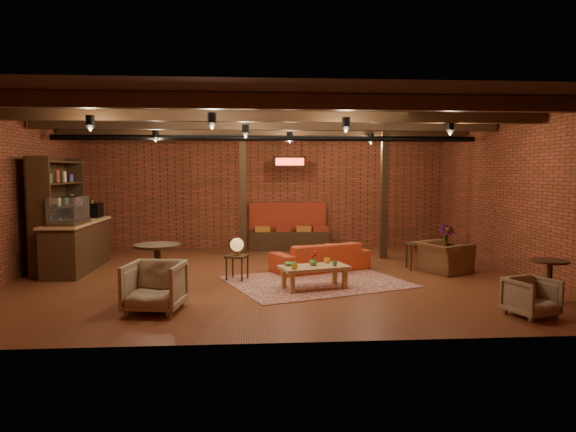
{
  "coord_description": "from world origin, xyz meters",
  "views": [
    {
      "loc": [
        -0.4,
        -10.13,
        2.11
      ],
      "look_at": [
        0.35,
        0.2,
        1.2
      ],
      "focal_mm": 32.0,
      "sensor_mm": 36.0,
      "label": 1
    }
  ],
  "objects": [
    {
      "name": "plant_tall",
      "position": [
        4.31,
        1.9,
        1.22
      ],
      "size": [
        1.59,
        1.59,
        2.44
      ],
      "primitive_type": "imported",
      "rotation": [
        0.0,
        0.0,
        0.18
      ],
      "color": "#4C7F4C",
      "rests_on": "floor"
    },
    {
      "name": "armchair_right",
      "position": [
        3.58,
        0.15,
        0.43
      ],
      "size": [
        0.97,
        1.15,
        0.85
      ],
      "primitive_type": "imported",
      "rotation": [
        0.0,
        0.0,
        1.99
      ],
      "color": "brown",
      "rests_on": "floor"
    },
    {
      "name": "armchair_b",
      "position": [
        -1.85,
        -2.43,
        0.41
      ],
      "size": [
        0.91,
        0.87,
        0.83
      ],
      "primitive_type": "imported",
      "rotation": [
        0.0,
        0.0,
        -0.16
      ],
      "color": "#B4A98B",
      "rests_on": "floor"
    },
    {
      "name": "sofa",
      "position": [
        1.06,
        0.55,
        0.3
      ],
      "size": [
        2.2,
        1.51,
        0.6
      ],
      "primitive_type": "imported",
      "rotation": [
        0.0,
        0.0,
        3.52
      ],
      "color": "#AB3417",
      "rests_on": "floor"
    },
    {
      "name": "plant_counter",
      "position": [
        -4.0,
        1.2,
        1.22
      ],
      "size": [
        0.35,
        0.39,
        0.3
      ],
      "primitive_type": "imported",
      "color": "#337F33",
      "rests_on": "service_counter"
    },
    {
      "name": "wall_front",
      "position": [
        0.0,
        -4.0,
        1.6
      ],
      "size": [
        10.0,
        0.02,
        3.2
      ],
      "primitive_type": "cube",
      "color": "brown",
      "rests_on": "ground"
    },
    {
      "name": "post_left",
      "position": [
        -0.6,
        2.6,
        1.6
      ],
      "size": [
        0.16,
        0.16,
        3.2
      ],
      "primitive_type": "cube",
      "color": "black",
      "rests_on": "ground"
    },
    {
      "name": "coffee_table",
      "position": [
        0.71,
        -1.13,
        0.37
      ],
      "size": [
        1.33,
        0.91,
        0.67
      ],
      "rotation": [
        0.0,
        0.0,
        0.28
      ],
      "color": "#A7834E",
      "rests_on": "floor"
    },
    {
      "name": "ceiling",
      "position": [
        0.0,
        0.0,
        3.2
      ],
      "size": [
        10.0,
        8.0,
        0.02
      ],
      "primitive_type": "cube",
      "color": "black",
      "rests_on": "wall_back"
    },
    {
      "name": "round_table_right",
      "position": [
        4.4,
        -2.3,
        0.45
      ],
      "size": [
        0.58,
        0.58,
        0.68
      ],
      "color": "black",
      "rests_on": "floor"
    },
    {
      "name": "floor",
      "position": [
        0.0,
        0.0,
        0.0
      ],
      "size": [
        10.0,
        10.0,
        0.0
      ],
      "primitive_type": "plane",
      "color": "#441D11",
      "rests_on": "ground"
    },
    {
      "name": "armchair_far",
      "position": [
        3.65,
        -3.1,
        0.31
      ],
      "size": [
        0.75,
        0.73,
        0.62
      ],
      "primitive_type": "imported",
      "rotation": [
        0.0,
        0.0,
        0.31
      ],
      "color": "#B4A98B",
      "rests_on": "floor"
    },
    {
      "name": "service_sign",
      "position": [
        0.6,
        3.1,
        2.35
      ],
      "size": [
        0.86,
        0.06,
        0.3
      ],
      "primitive_type": "cube",
      "color": "red",
      "rests_on": "ceiling"
    },
    {
      "name": "wall_left",
      "position": [
        -5.0,
        0.0,
        1.6
      ],
      "size": [
        0.02,
        8.0,
        3.2
      ],
      "primitive_type": "cube",
      "color": "brown",
      "rests_on": "ground"
    },
    {
      "name": "rug",
      "position": [
        0.84,
        -0.58,
        0.01
      ],
      "size": [
        3.79,
        3.35,
        0.01
      ],
      "primitive_type": "cube",
      "rotation": [
        0.0,
        0.0,
        0.35
      ],
      "color": "maroon",
      "rests_on": "floor"
    },
    {
      "name": "ceiling_spotlights",
      "position": [
        0.0,
        0.0,
        2.86
      ],
      "size": [
        6.4,
        4.4,
        0.28
      ],
      "primitive_type": null,
      "color": "black",
      "rests_on": "ceiling"
    },
    {
      "name": "service_counter",
      "position": [
        -4.1,
        1.0,
        0.8
      ],
      "size": [
        0.8,
        2.5,
        1.6
      ],
      "primitive_type": null,
      "color": "black",
      "rests_on": "ground"
    },
    {
      "name": "banquette",
      "position": [
        0.6,
        3.55,
        0.5
      ],
      "size": [
        2.1,
        0.7,
        1.0
      ],
      "primitive_type": null,
      "color": "maroon",
      "rests_on": "ground"
    },
    {
      "name": "side_table_lamp",
      "position": [
        -0.68,
        -0.27,
        0.62
      ],
      "size": [
        0.5,
        0.5,
        0.82
      ],
      "rotation": [
        0.0,
        0.0,
        -0.36
      ],
      "color": "black",
      "rests_on": "floor"
    },
    {
      "name": "shelving_hutch",
      "position": [
        -4.5,
        1.1,
        1.2
      ],
      "size": [
        0.52,
        2.0,
        2.4
      ],
      "primitive_type": null,
      "color": "black",
      "rests_on": "ground"
    },
    {
      "name": "post_right",
      "position": [
        2.8,
        2.0,
        1.6
      ],
      "size": [
        0.16,
        0.16,
        3.2
      ],
      "primitive_type": "cube",
      "color": "black",
      "rests_on": "ground"
    },
    {
      "name": "side_table_book",
      "position": [
        3.19,
        0.57,
        0.52
      ],
      "size": [
        0.54,
        0.54,
        0.59
      ],
      "rotation": [
        0.0,
        0.0,
        -0.06
      ],
      "color": "black",
      "rests_on": "floor"
    },
    {
      "name": "ceiling_pipe",
      "position": [
        0.0,
        1.6,
        2.85
      ],
      "size": [
        9.6,
        0.12,
        0.12
      ],
      "primitive_type": "cylinder",
      "rotation": [
        0.0,
        1.57,
        0.0
      ],
      "color": "black",
      "rests_on": "ceiling"
    },
    {
      "name": "wall_right",
      "position": [
        5.0,
        0.0,
        1.6
      ],
      "size": [
        0.02,
        8.0,
        3.2
      ],
      "primitive_type": "cube",
      "color": "brown",
      "rests_on": "ground"
    },
    {
      "name": "armchair_a",
      "position": [
        -1.9,
        -1.81,
        0.34
      ],
      "size": [
        0.63,
        0.67,
        0.69
      ],
      "primitive_type": "imported",
      "rotation": [
        0.0,
        0.0,
        1.58
      ],
      "color": "#B4A98B",
      "rests_on": "floor"
    },
    {
      "name": "wall_back",
      "position": [
        0.0,
        4.0,
        1.6
      ],
      "size": [
        10.0,
        0.02,
        3.2
      ],
      "primitive_type": "cube",
      "color": "brown",
      "rests_on": "ground"
    },
    {
      "name": "ceiling_beams",
      "position": [
        0.0,
        0.0,
        3.08
      ],
      "size": [
        9.8,
        6.4,
        0.22
      ],
      "primitive_type": null,
      "color": "black",
      "rests_on": "ceiling"
    },
    {
      "name": "round_table_left",
      "position": [
        -2.04,
        -1.15,
        0.57
      ],
      "size": [
        0.8,
        0.8,
        0.84
      ],
      "color": "black",
      "rests_on": "floor"
    }
  ]
}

